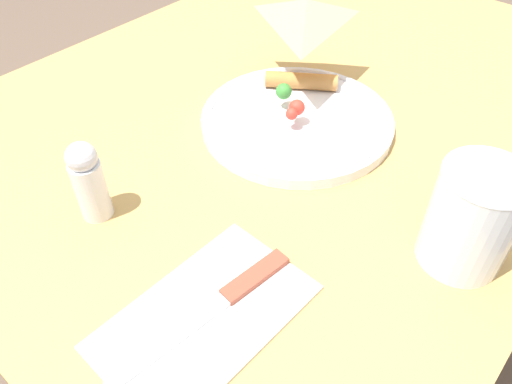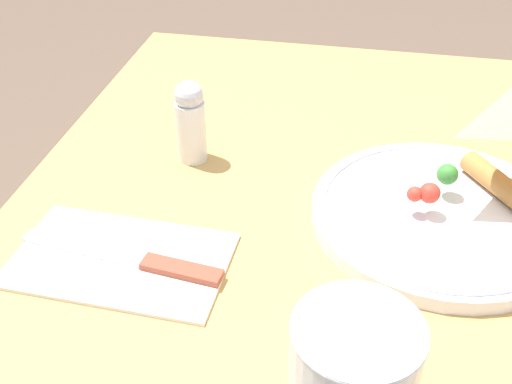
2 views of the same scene
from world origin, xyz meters
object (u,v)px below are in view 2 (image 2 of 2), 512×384
object	(u,v)px
plate_pizza	(442,211)
salt_shaker	(190,121)
butter_knife	(131,258)
dining_table	(485,277)
napkin_folded	(121,260)

from	to	relation	value
plate_pizza	salt_shaker	distance (m)	0.30
plate_pizza	butter_knife	size ratio (longest dim) A/B	1.25
dining_table	napkin_folded	xyz separation A→B (m)	(0.38, 0.16, 0.10)
napkin_folded	salt_shaker	world-z (taller)	salt_shaker
dining_table	napkin_folded	size ratio (longest dim) A/B	5.05
plate_pizza	butter_knife	xyz separation A→B (m)	(0.29, 0.13, -0.01)
plate_pizza	butter_knife	world-z (taller)	plate_pizza
dining_table	salt_shaker	distance (m)	0.39
dining_table	butter_knife	distance (m)	0.41
plate_pizza	napkin_folded	world-z (taller)	plate_pizza
butter_knife	salt_shaker	xyz separation A→B (m)	(-0.01, -0.19, 0.04)
dining_table	butter_knife	xyz separation A→B (m)	(0.36, 0.17, 0.11)
dining_table	plate_pizza	bearing A→B (deg)	29.29
napkin_folded	salt_shaker	xyz separation A→B (m)	(-0.02, -0.19, 0.05)
plate_pizza	salt_shaker	bearing A→B (deg)	-13.35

